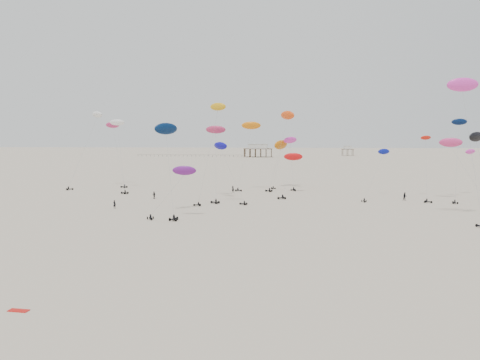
# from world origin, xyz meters

# --- Properties ---
(ground_plane) EXTENTS (900.00, 900.00, 0.00)m
(ground_plane) POSITION_xyz_m (0.00, 200.00, 0.00)
(ground_plane) COLOR beige
(pavilion_main) EXTENTS (21.00, 13.00, 9.80)m
(pavilion_main) POSITION_xyz_m (-10.00, 350.00, 4.22)
(pavilion_main) COLOR brown
(pavilion_main) RESTS_ON ground
(pavilion_small) EXTENTS (9.00, 7.00, 8.00)m
(pavilion_small) POSITION_xyz_m (60.00, 380.00, 3.49)
(pavilion_small) COLOR brown
(pavilion_small) RESTS_ON ground
(pier_fence) EXTENTS (80.20, 0.20, 1.50)m
(pier_fence) POSITION_xyz_m (-62.00, 350.00, 0.77)
(pier_fence) COLOR black
(pier_fence) RESTS_ON ground
(rig_1) EXTENTS (5.98, 10.32, 20.12)m
(rig_1) POSITION_xyz_m (49.31, 115.71, 13.46)
(rig_1) COLOR black
(rig_1) RESTS_ON ground
(rig_3) EXTENTS (9.22, 15.09, 17.94)m
(rig_3) POSITION_xyz_m (31.62, 119.23, 7.82)
(rig_3) COLOR black
(rig_3) RESTS_ON ground
(rig_4) EXTENTS (8.88, 5.39, 10.52)m
(rig_4) POSITION_xyz_m (-11.46, 86.15, 7.23)
(rig_4) COLOR black
(rig_4) RESTS_ON ground
(rig_5) EXTENTS (8.84, 12.41, 23.47)m
(rig_5) POSITION_xyz_m (-48.36, 135.11, 17.16)
(rig_5) COLOR black
(rig_5) RESTS_ON ground
(rig_6) EXTENTS (5.30, 13.33, 16.32)m
(rig_6) POSITION_xyz_m (10.42, 139.40, 11.78)
(rig_6) COLOR black
(rig_6) RESTS_ON ground
(rig_7) EXTENTS (4.29, 16.40, 17.33)m
(rig_7) POSITION_xyz_m (55.94, 122.22, 7.89)
(rig_7) COLOR black
(rig_7) RESTS_ON ground
(rig_8) EXTENTS (5.96, 10.91, 26.03)m
(rig_8) POSITION_xyz_m (40.31, 88.73, 22.20)
(rig_8) COLOR black
(rig_8) RESTS_ON ground
(rig_9) EXTENTS (9.95, 11.23, 20.74)m
(rig_9) POSITION_xyz_m (-43.68, 141.75, 14.63)
(rig_9) COLOR black
(rig_9) RESTS_ON ground
(rig_10) EXTENTS (5.22, 13.15, 19.11)m
(rig_10) POSITION_xyz_m (-8.26, 113.63, 13.63)
(rig_10) COLOR black
(rig_10) RESTS_ON ground
(rig_11) EXTENTS (5.03, 13.37, 18.12)m
(rig_11) POSITION_xyz_m (42.49, 116.20, 7.59)
(rig_11) COLOR black
(rig_11) RESTS_ON ground
(rig_12) EXTENTS (7.24, 4.06, 22.58)m
(rig_12) POSITION_xyz_m (-7.17, 102.55, 16.77)
(rig_12) COLOR black
(rig_12) RESTS_ON ground
(rig_13) EXTENTS (6.82, 16.23, 16.41)m
(rig_13) POSITION_xyz_m (10.30, 125.37, 7.96)
(rig_13) COLOR black
(rig_13) RESTS_ON ground
(rig_14) EXTENTS (7.17, 5.42, 19.64)m
(rig_14) POSITION_xyz_m (-1.33, 132.26, 15.82)
(rig_14) COLOR black
(rig_14) RESTS_ON ground
(rig_15) EXTENTS (5.93, 9.65, 14.43)m
(rig_15) POSITION_xyz_m (7.36, 140.63, 12.04)
(rig_15) COLOR black
(rig_15) RESTS_ON ground
(rig_16) EXTENTS (6.82, 11.96, 18.36)m
(rig_16) POSITION_xyz_m (-14.15, 89.39, 13.44)
(rig_16) COLOR black
(rig_16) RESTS_ON ground
(rig_17) EXTENTS (9.69, 15.26, 23.04)m
(rig_17) POSITION_xyz_m (-38.32, 130.30, 14.23)
(rig_17) COLOR black
(rig_17) RESTS_ON ground
(rig_18) EXTENTS (9.81, 13.05, 16.54)m
(rig_18) POSITION_xyz_m (-5.91, 111.70, 10.76)
(rig_18) COLOR black
(rig_18) RESTS_ON ground
(rig_20) EXTENTS (8.12, 13.25, 16.82)m
(rig_20) POSITION_xyz_m (48.76, 114.89, 11.46)
(rig_20) COLOR black
(rig_20) RESTS_ON ground
(rig_21) EXTENTS (8.83, 10.35, 22.74)m
(rig_21) POSITION_xyz_m (8.70, 134.49, 18.70)
(rig_21) COLOR black
(rig_21) RESTS_ON ground
(spectator_0) EXTENTS (0.87, 0.72, 2.08)m
(spectator_0) POSITION_xyz_m (-27.36, 95.83, 0.00)
(spectator_0) COLOR black
(spectator_0) RESTS_ON ground
(spectator_1) EXTENTS (1.15, 0.72, 2.26)m
(spectator_1) POSITION_xyz_m (37.04, 114.00, 0.00)
(spectator_1) COLOR black
(spectator_1) RESTS_ON ground
(spectator_2) EXTENTS (1.38, 1.19, 2.05)m
(spectator_2) POSITION_xyz_m (-23.31, 111.97, 0.00)
(spectator_2) COLOR black
(spectator_2) RESTS_ON ground
(spectator_3) EXTENTS (0.91, 0.77, 2.12)m
(spectator_3) POSITION_xyz_m (-5.42, 126.62, 0.00)
(spectator_3) COLOR black
(spectator_3) RESTS_ON ground
(grounded_kite_b) EXTENTS (1.86, 0.88, 0.07)m
(grounded_kite_b) POSITION_xyz_m (-14.93, 38.35, 0.00)
(grounded_kite_b) COLOR red
(grounded_kite_b) RESTS_ON ground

